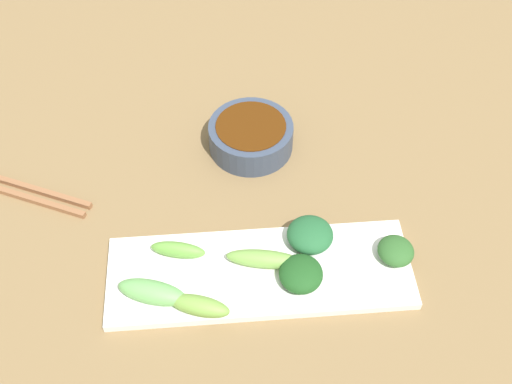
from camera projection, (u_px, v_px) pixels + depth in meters
The scene contains 11 objects.
tabletop at pixel (252, 203), 0.91m from camera, with size 2.10×2.10×0.02m, color olive.
sauce_bowl at pixel (251, 135), 0.95m from camera, with size 0.13×0.13×0.04m.
serving_plate at pixel (262, 273), 0.82m from camera, with size 0.13×0.39×0.01m, color white.
broccoli_stalk_0 at pixel (152, 292), 0.78m from camera, with size 0.03×0.09×0.03m, color #69AA59.
broccoli_leafy_1 at pixel (301, 274), 0.80m from camera, with size 0.06×0.06×0.03m, color #1C4B1C.
broccoli_leafy_2 at pixel (396, 251), 0.82m from camera, with size 0.05×0.05×0.02m, color #2C5B26.
broccoli_stalk_3 at pixel (178, 250), 0.82m from camera, with size 0.02×0.07×0.02m, color #649E3E.
broccoli_stalk_4 at pixel (199, 306), 0.77m from camera, with size 0.03×0.08×0.02m, color #729E41.
broccoli_stalk_5 at pixel (264, 259), 0.81m from camera, with size 0.02×0.10×0.02m, color #719F45.
broccoli_leafy_6 at pixel (310, 235), 0.83m from camera, with size 0.06×0.06×0.03m, color #225A30.
chopsticks at pixel (17, 189), 0.91m from camera, with size 0.12×0.22×0.01m.
Camera 1 is at (0.57, -0.04, 0.72)m, focal length 44.86 mm.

